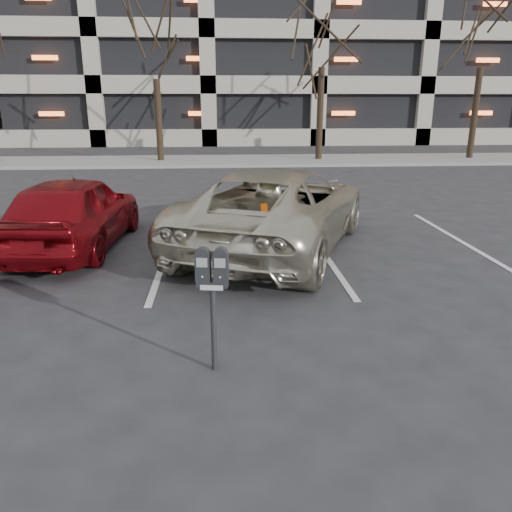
{
  "coord_description": "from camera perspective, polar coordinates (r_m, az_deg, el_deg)",
  "views": [
    {
      "loc": [
        -0.41,
        -6.41,
        2.59
      ],
      "look_at": [
        -0.06,
        -1.5,
        1.06
      ],
      "focal_mm": 35.0,
      "sensor_mm": 36.0,
      "label": 1
    }
  ],
  "objects": [
    {
      "name": "tree_d",
      "position": [
        25.44,
        25.0,
        24.45
      ],
      "size": [
        3.9,
        3.9,
        8.86
      ],
      "color": "black",
      "rests_on": "ground"
    },
    {
      "name": "parking_meter",
      "position": [
        4.78,
        -5.02,
        -2.75
      ],
      "size": [
        0.33,
        0.17,
        1.25
      ],
      "rotation": [
        0.0,
        0.0,
        -0.16
      ],
      "color": "black",
      "rests_on": "ground"
    },
    {
      "name": "stall_lines",
      "position": [
        9.14,
        -10.13,
        0.58
      ],
      "size": [
        16.9,
        5.2,
        0.0
      ],
      "color": "silver",
      "rests_on": "ground"
    },
    {
      "name": "sidewalk",
      "position": [
        22.56,
        -3.07,
        10.82
      ],
      "size": [
        80.0,
        4.0,
        0.12
      ],
      "primitive_type": "cube",
      "color": "gray",
      "rests_on": "ground"
    },
    {
      "name": "parking_garage",
      "position": [
        42.64,
        14.34,
        25.8
      ],
      "size": [
        52.0,
        20.0,
        19.0
      ],
      "color": "black",
      "rests_on": "ground"
    },
    {
      "name": "car_red",
      "position": [
        9.59,
        -20.12,
        4.75
      ],
      "size": [
        1.92,
        4.12,
        1.37
      ],
      "primitive_type": "imported",
      "rotation": [
        0.0,
        0.0,
        3.06
      ],
      "color": "maroon",
      "rests_on": "ground"
    },
    {
      "name": "tree_c",
      "position": [
        23.15,
        7.78,
        26.57
      ],
      "size": [
        3.89,
        3.89,
        8.83
      ],
      "color": "black",
      "rests_on": "ground"
    },
    {
      "name": "ground",
      "position": [
        6.93,
        -0.39,
        -4.69
      ],
      "size": [
        140.0,
        140.0,
        0.0
      ],
      "primitive_type": "plane",
      "color": "#28282B",
      "rests_on": "ground"
    },
    {
      "name": "tree_b",
      "position": [
        22.76,
        -11.65,
        24.51
      ],
      "size": [
        3.4,
        3.4,
        7.73
      ],
      "color": "black",
      "rests_on": "ground"
    },
    {
      "name": "suv_silver",
      "position": [
        9.01,
        2.35,
        5.43
      ],
      "size": [
        4.36,
        5.88,
        1.49
      ],
      "rotation": [
        0.0,
        0.0,
        2.74
      ],
      "color": "beige",
      "rests_on": "ground"
    }
  ]
}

